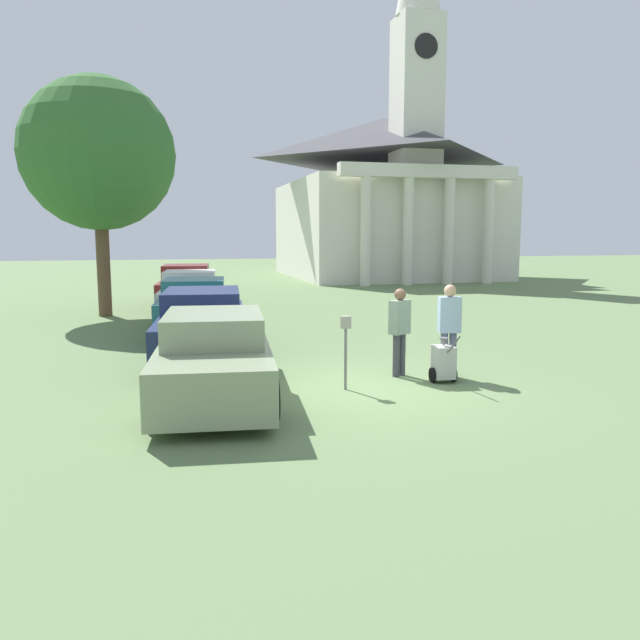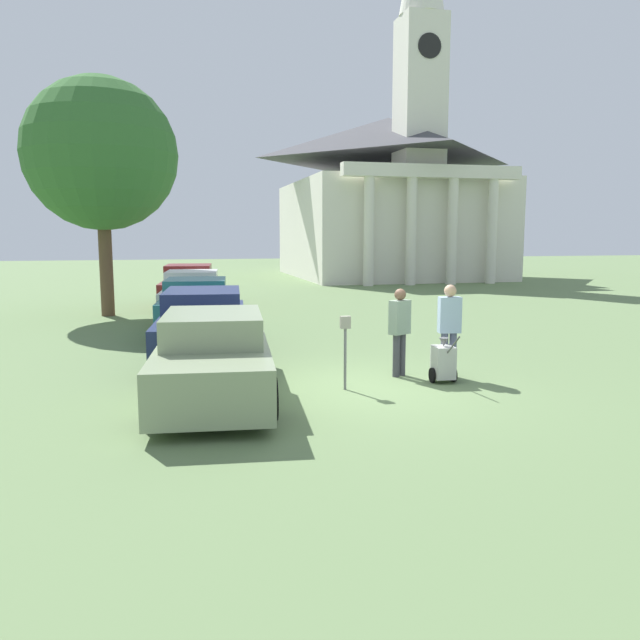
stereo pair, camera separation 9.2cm
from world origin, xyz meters
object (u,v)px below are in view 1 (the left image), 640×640
parking_meter (346,338)px  person_worker (400,326)px  parked_car_navy (203,326)px  parked_car_teal (195,307)px  parked_car_maroon (187,287)px  equipment_cart (443,362)px  parked_car_white (191,297)px  parked_car_sage (215,357)px  church (386,192)px  person_supervisor (449,324)px

parking_meter → person_worker: person_worker is taller
parked_car_navy → person_worker: bearing=-30.8°
parked_car_teal → parked_car_maroon: 6.77m
parked_car_maroon → parking_meter: size_ratio=4.06×
equipment_cart → parked_car_white: bearing=117.0°
parked_car_sage → parked_car_maroon: parked_car_maroon is taller
parked_car_sage → equipment_cart: size_ratio=5.36×
parked_car_sage → parked_car_teal: 7.06m
parked_car_navy → parking_meter: parked_car_navy is taller
parked_car_navy → parked_car_teal: size_ratio=1.12×
parked_car_teal → parked_car_white: bearing=95.6°
parked_car_white → equipment_cart: bearing=-61.8°
parked_car_navy → church: 28.51m
parked_car_navy → equipment_cart: (4.23, -3.34, -0.34)m
parked_car_sage → person_worker: (3.61, 0.66, 0.30)m
parked_car_teal → equipment_cart: (4.23, -7.09, -0.34)m
church → person_worker: bearing=-109.3°
person_supervisor → equipment_cart: size_ratio=1.81×
parked_car_white → person_supervisor: person_supervisor is taller
parked_car_navy → parked_car_sage: bearing=-84.4°
parking_meter → church: size_ratio=0.06×
parked_car_sage → person_worker: 3.68m
parked_car_navy → parked_car_teal: 3.75m
parked_car_teal → parked_car_white: parked_car_white is taller
parked_car_white → parking_meter: size_ratio=3.62×
parking_meter → church: (10.91, 28.26, 4.52)m
parked_car_teal → person_supervisor: 8.09m
parked_car_navy → person_supervisor: person_supervisor is taller
parked_car_navy → parked_car_white: size_ratio=1.14×
parked_car_maroon → parking_meter: 14.15m
parked_car_navy → parking_meter: bearing=-50.8°
parked_car_navy → parked_car_white: (0.00, 6.79, -0.00)m
parked_car_sage → church: size_ratio=0.24×
person_supervisor → parked_car_maroon: bearing=-63.0°
parked_car_sage → parked_car_white: parked_car_white is taller
parked_car_sage → church: church is taller
equipment_cart → church: size_ratio=0.05×
parked_car_navy → parked_car_maroon: 10.52m
parked_car_maroon → church: church is taller
person_supervisor → equipment_cart: bearing=62.2°
person_worker → parked_car_teal: bearing=-89.8°
parked_car_teal → parking_meter: (2.29, -7.19, 0.20)m
parked_car_maroon → parking_meter: parked_car_maroon is taller
parked_car_maroon → church: bearing=52.9°
parked_car_maroon → person_worker: bearing=-69.1°
parking_meter → equipment_cart: size_ratio=1.33×
parking_meter → person_supervisor: size_ratio=0.74×
parked_car_white → person_worker: bearing=-63.5°
parked_car_white → parked_car_maroon: (-0.00, 3.74, 0.01)m
parked_car_teal → equipment_cart: size_ratio=4.85×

